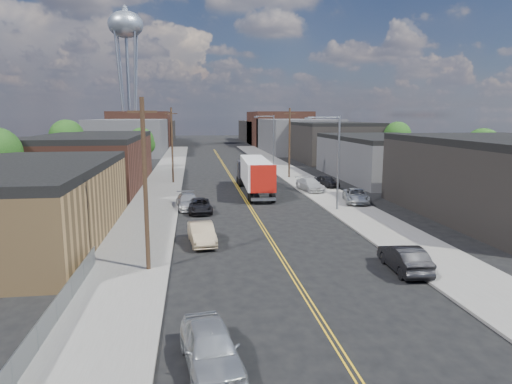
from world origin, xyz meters
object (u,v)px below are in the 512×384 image
object	(u,v)px
car_left_a	(211,347)
car_right_oncoming	(404,258)
car_left_c	(199,206)
car_right_lot_c	(327,181)
water_tower	(126,30)
car_right_lot_b	(310,184)
car_right_lot_a	(356,196)
car_left_d	(188,201)
semi_truck	(254,173)
car_left_b	(202,233)

from	to	relation	value
car_left_a	car_right_oncoming	size ratio (longest dim) A/B	1.00
car_left_c	car_right_lot_c	world-z (taller)	car_right_lot_c
water_tower	car_right_lot_b	size ratio (longest dim) A/B	7.29
car_right_lot_c	car_right_lot_a	bearing A→B (deg)	-107.31
car_left_a	car_left_d	world-z (taller)	car_left_a
car_left_d	semi_truck	bearing A→B (deg)	41.87
semi_truck	car_right_lot_b	bearing A→B (deg)	-2.50
car_left_b	car_left_d	xyz separation A→B (m)	(-1.08, 12.59, -0.03)
car_left_d	car_right_lot_a	xyz separation A→B (m)	(17.08, 0.06, 0.14)
water_tower	car_left_a	bearing A→B (deg)	-81.28
semi_truck	car_left_d	xyz separation A→B (m)	(-7.58, -8.62, -1.58)
car_left_c	car_right_oncoming	distance (m)	21.41
car_left_a	car_right_lot_c	world-z (taller)	car_left_a
semi_truck	car_left_c	world-z (taller)	semi_truck
car_left_b	car_left_c	world-z (taller)	car_left_b
car_left_b	car_right_lot_b	size ratio (longest dim) A/B	0.91
car_left_b	car_right_lot_a	world-z (taller)	car_right_lot_a
semi_truck	car_left_a	size ratio (longest dim) A/B	3.31
car_left_b	car_left_c	bearing A→B (deg)	83.76
semi_truck	car_right_oncoming	xyz separation A→B (m)	(5.10, -28.56, -1.54)
car_right_lot_a	car_right_lot_c	world-z (taller)	car_right_lot_a
water_tower	car_left_b	bearing A→B (deg)	-79.82
car_left_a	car_left_c	world-z (taller)	car_left_a
car_right_oncoming	car_right_lot_c	size ratio (longest dim) A/B	1.15
semi_truck	car_right_lot_b	xyz separation A→B (m)	(6.70, -0.56, -1.43)
car_right_lot_a	car_right_lot_b	distance (m)	8.48
car_left_d	car_right_lot_a	distance (m)	17.08
car_right_oncoming	car_right_lot_a	size ratio (longest dim) A/B	0.91
water_tower	car_left_b	size ratio (longest dim) A/B	7.99
car_right_lot_a	car_right_lot_c	bearing A→B (deg)	102.71
water_tower	car_left_d	distance (m)	88.78
car_left_d	car_left_b	bearing A→B (deg)	-91.94
car_left_a	car_left_b	world-z (taller)	car_left_a
car_left_a	car_right_lot_b	bearing A→B (deg)	62.45
semi_truck	car_left_b	bearing A→B (deg)	-104.73
car_left_a	car_left_b	size ratio (longest dim) A/B	1.02
car_left_d	car_right_lot_c	distance (m)	20.12
car_left_c	car_right_lot_c	xyz separation A→B (m)	(16.00, 12.57, 0.20)
water_tower	car_right_lot_c	bearing A→B (deg)	-65.20
semi_truck	car_right_lot_a	bearing A→B (deg)	-39.73
car_right_lot_c	car_left_b	bearing A→B (deg)	-141.87
semi_truck	car_right_lot_b	size ratio (longest dim) A/B	3.08
car_right_lot_a	water_tower	bearing A→B (deg)	124.63
water_tower	car_left_b	xyz separation A→B (m)	(17.00, -94.65, -29.89)
car_right_oncoming	car_right_lot_b	size ratio (longest dim) A/B	0.93
car_right_oncoming	car_right_lot_b	world-z (taller)	car_right_lot_b
water_tower	car_right_lot_c	distance (m)	84.14
water_tower	car_left_c	world-z (taller)	water_tower
semi_truck	car_right_lot_a	size ratio (longest dim) A/B	3.02
car_right_lot_c	car_left_d	bearing A→B (deg)	-165.40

